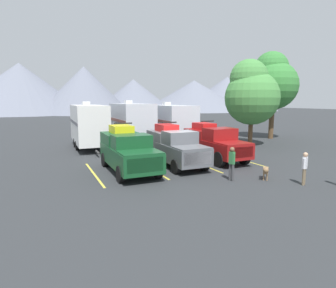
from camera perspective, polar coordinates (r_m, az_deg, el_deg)
The scene contains 17 objects.
ground_plane at distance 16.96m, azimuth 2.04°, elevation -4.69°, with size 240.00×240.00×0.00m, color #2D3033.
pickup_truck_a at distance 15.98m, azimuth -8.16°, elevation -1.19°, with size 2.25×5.55×2.67m.
pickup_truck_b at distance 17.38m, azimuth 1.34°, elevation -0.39°, with size 2.09×5.37×2.61m.
pickup_truck_c at distance 19.18m, azimuth 9.16°, elevation 0.42°, with size 2.14×5.46×2.57m.
lot_stripe_a at distance 15.91m, azimuth -14.67°, elevation -5.86°, with size 0.12×5.50×0.01m, color gold.
lot_stripe_b at distance 16.73m, azimuth -3.65°, elevation -4.87°, with size 0.12×5.50×0.01m, color gold.
lot_stripe_c at distance 18.10m, azimuth 6.00°, elevation -3.86°, with size 0.12×5.50×0.01m, color gold.
lot_stripe_d at distance 19.91m, azimuth 14.08°, elevation -2.93°, with size 0.12×5.50×0.01m, color gold.
camper_trailer_a at distance 24.50m, azimuth -15.73°, elevation 3.96°, with size 2.53×8.17×3.87m.
camper_trailer_b at distance 25.25m, azimuth -7.39°, elevation 4.46°, with size 2.74×7.49×3.98m.
camper_trailer_c at distance 25.97m, azimuth 0.53°, elevation 4.48°, with size 2.74×7.57×3.82m.
person_b at distance 14.26m, azimuth 12.74°, elevation -3.45°, with size 0.25×0.37×1.70m.
person_c at distance 14.71m, azimuth 25.84°, elevation -4.06°, with size 0.32×0.26×1.56m.
dog at distance 14.99m, azimuth 19.09°, elevation -5.10°, with size 0.70×0.74×0.70m.
tree_a at distance 25.91m, azimuth 16.41°, elevation 9.84°, with size 4.69×4.69×7.47m.
tree_b at distance 31.56m, azimuth 20.38°, elevation 11.74°, with size 4.92×4.92×8.92m.
mountain_ridge at distance 95.68m, azimuth -17.61°, elevation 10.21°, with size 160.87×48.20×17.89m.
Camera 1 is at (-7.36, -14.76, 3.93)m, focal length 30.24 mm.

